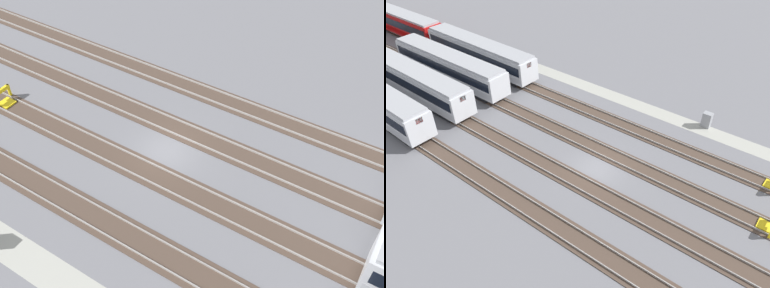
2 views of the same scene
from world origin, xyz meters
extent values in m
plane|color=slate|center=(0.00, 0.00, 0.00)|extent=(400.00, 400.00, 0.00)
cube|color=#9E9E93|center=(0.00, -11.56, 0.00)|extent=(54.00, 2.00, 0.01)
cube|color=#47382D|center=(0.00, -7.23, 0.03)|extent=(90.00, 2.23, 0.06)
cube|color=gray|center=(0.00, -6.51, 0.14)|extent=(90.00, 0.07, 0.15)
cube|color=gray|center=(0.00, -7.94, 0.14)|extent=(90.00, 0.07, 0.15)
cube|color=#47382D|center=(0.00, -2.41, 0.03)|extent=(90.00, 2.24, 0.06)
cube|color=gray|center=(0.00, -1.69, 0.14)|extent=(90.00, 0.07, 0.15)
cube|color=gray|center=(0.00, -3.13, 0.14)|extent=(90.00, 0.07, 0.15)
cube|color=#47382D|center=(0.00, 2.41, 0.03)|extent=(90.00, 2.24, 0.06)
cube|color=gray|center=(0.00, 3.13, 0.14)|extent=(90.00, 0.07, 0.15)
cube|color=gray|center=(0.00, 1.69, 0.14)|extent=(90.00, 0.07, 0.15)
cube|color=#47382D|center=(0.00, 7.23, 0.03)|extent=(90.00, 2.23, 0.06)
cube|color=gray|center=(0.00, 7.94, 0.14)|extent=(90.00, 0.07, 0.15)
cube|color=gray|center=(0.00, 6.51, 0.14)|extent=(90.00, 0.07, 0.15)
cube|color=red|center=(14.80, -2.44, 3.05)|extent=(0.08, 0.70, 0.56)
cube|color=yellow|center=(-14.44, -1.51, 0.57)|extent=(0.18, 0.18, 1.15)
cube|color=yellow|center=(-13.88, -2.40, 0.09)|extent=(1.11, 1.09, 0.18)
camera|label=1|loc=(13.55, -18.33, 22.95)|focal=42.00mm
camera|label=2|loc=(-14.07, 20.91, 22.30)|focal=35.00mm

